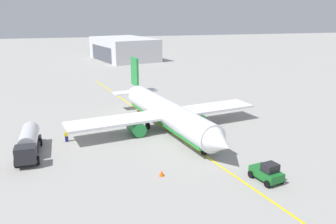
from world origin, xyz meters
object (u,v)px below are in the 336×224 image
Objects in this scene: fuel_tanker at (28,142)px; safety_cone_nose at (162,173)px; pushback_tug at (267,172)px; airplane at (167,113)px; refueling_worker at (66,136)px.

fuel_tanker is 18.49m from safety_cone_nose.
pushback_tug is 5.75× the size of safety_cone_nose.
safety_cone_nose is at bearing -16.31° from airplane.
pushback_tug reaches higher than refueling_worker.
refueling_worker is 2.48× the size of safety_cone_nose.
airplane reaches higher than safety_cone_nose.
fuel_tanker is 5.93m from refueling_worker.
airplane is at bearing 104.55° from fuel_tanker.
fuel_tanker is 6.03× the size of refueling_worker.
fuel_tanker is (5.14, -19.80, -0.96)m from airplane.
safety_cone_nose is at bearing -110.26° from pushback_tug.
airplane is 19.60× the size of refueling_worker.
pushback_tug is 2.32× the size of refueling_worker.
refueling_worker is (1.53, -15.18, -1.86)m from airplane.
fuel_tanker is at bearing -51.95° from refueling_worker.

